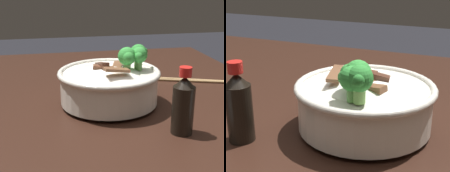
{
  "view_description": "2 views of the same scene",
  "coord_description": "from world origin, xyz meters",
  "views": [
    {
      "loc": [
        0.61,
        -0.09,
        1.04
      ],
      "look_at": [
        -0.09,
        0.05,
        0.79
      ],
      "focal_mm": 53.74,
      "sensor_mm": 36.0,
      "label": 1
    },
    {
      "loc": [
        -0.28,
        0.57,
        1.02
      ],
      "look_at": [
        -0.06,
        0.04,
        0.81
      ],
      "focal_mm": 56.66,
      "sensor_mm": 36.0,
      "label": 2
    }
  ],
  "objects": [
    {
      "name": "rice_bowl",
      "position": [
        -0.11,
        0.05,
        0.79
      ],
      "size": [
        0.24,
        0.24,
        0.14
      ],
      "color": "silver",
      "rests_on": "dining_table"
    },
    {
      "name": "dining_table",
      "position": [
        0.0,
        0.0,
        0.62
      ],
      "size": [
        1.35,
        0.99,
        0.74
      ],
      "color": "black",
      "rests_on": "ground"
    },
    {
      "name": "soy_sauce_bottle",
      "position": [
        0.06,
        0.15,
        0.8
      ],
      "size": [
        0.04,
        0.04,
        0.13
      ],
      "color": "black",
      "rests_on": "dining_table"
    }
  ]
}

